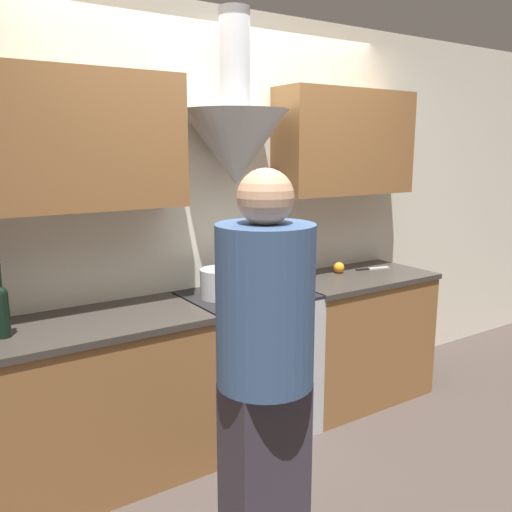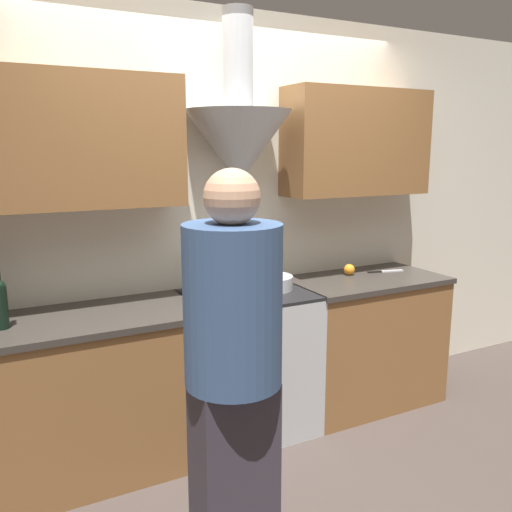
{
  "view_description": "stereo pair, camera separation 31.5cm",
  "coord_description": "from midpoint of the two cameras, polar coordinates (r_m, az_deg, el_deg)",
  "views": [
    {
      "loc": [
        -1.7,
        -2.33,
        1.76
      ],
      "look_at": [
        0.0,
        0.25,
        1.15
      ],
      "focal_mm": 38.0,
      "sensor_mm": 36.0,
      "label": 1
    },
    {
      "loc": [
        -1.43,
        -2.49,
        1.76
      ],
      "look_at": [
        0.0,
        0.25,
        1.15
      ],
      "focal_mm": 38.0,
      "sensor_mm": 36.0,
      "label": 2
    }
  ],
  "objects": [
    {
      "name": "wine_bottle_4",
      "position": [
        2.84,
        -22.55,
        -4.43
      ],
      "size": [
        0.07,
        0.07,
        0.35
      ],
      "color": "black",
      "rests_on": "counter_left"
    },
    {
      "name": "stove_range",
      "position": [
        3.44,
        1.87,
        -11.14
      ],
      "size": [
        0.75,
        0.6,
        0.9
      ],
      "color": "#B7BABC",
      "rests_on": "ground_plane"
    },
    {
      "name": "stock_pot",
      "position": [
        3.21,
        -0.83,
        -2.82
      ],
      "size": [
        0.25,
        0.25,
        0.17
      ],
      "color": "#B7BABC",
      "rests_on": "stove_range"
    },
    {
      "name": "chefs_knife",
      "position": [
        4.01,
        15.71,
        -1.58
      ],
      "size": [
        0.27,
        0.08,
        0.01
      ],
      "rotation": [
        0.0,
        0.0,
        -0.21
      ],
      "color": "silver",
      "rests_on": "counter_right"
    },
    {
      "name": "counter_right",
      "position": [
        3.93,
        13.48,
        -8.58
      ],
      "size": [
        1.07,
        0.62,
        0.9
      ],
      "color": "brown",
      "rests_on": "ground_plane"
    },
    {
      "name": "orange_fruit",
      "position": [
        3.84,
        12.12,
        -1.43
      ],
      "size": [
        0.08,
        0.08,
        0.08
      ],
      "color": "orange",
      "rests_on": "counter_right"
    },
    {
      "name": "person_foreground_left",
      "position": [
        2.09,
        2.01,
        -12.19
      ],
      "size": [
        0.37,
        0.37,
        1.7
      ],
      "color": "#38333D",
      "rests_on": "ground_plane"
    },
    {
      "name": "ground_plane",
      "position": [
        3.37,
        4.97,
        -20.28
      ],
      "size": [
        12.0,
        12.0,
        0.0
      ],
      "primitive_type": "plane",
      "color": "#423833"
    },
    {
      "name": "wall_back",
      "position": [
        3.38,
        -1.29,
        6.56
      ],
      "size": [
        8.4,
        0.64,
        2.6
      ],
      "color": "silver",
      "rests_on": "ground_plane"
    },
    {
      "name": "mixing_bowl",
      "position": [
        3.39,
        4.15,
        -2.83
      ],
      "size": [
        0.29,
        0.29,
        0.08
      ],
      "color": "#B7BABC",
      "rests_on": "stove_range"
    },
    {
      "name": "counter_left",
      "position": [
        3.09,
        -16.85,
        -14.38
      ],
      "size": [
        1.48,
        0.62,
        0.9
      ],
      "color": "brown",
      "rests_on": "ground_plane"
    }
  ]
}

